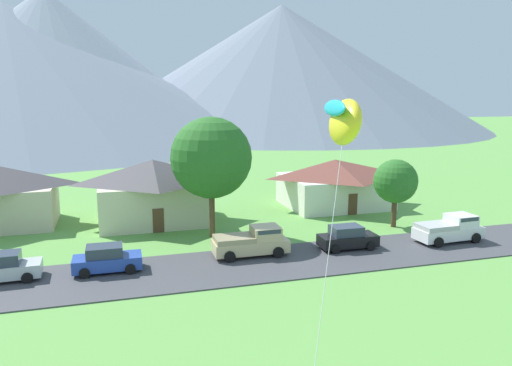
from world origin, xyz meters
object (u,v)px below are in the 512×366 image
(tree_center, at_px, (211,158))
(pickup_truck_sand_east_side, at_px, (252,241))
(parked_car_silver_west_end, at_px, (3,268))
(kite_flyer_with_kite, at_px, (343,127))
(tree_left_of_center, at_px, (396,181))
(pickup_truck_white_west_side, at_px, (450,229))
(house_leftmost, at_px, (335,182))
(parked_car_blue_mid_east, at_px, (107,259))
(house_right_center, at_px, (154,190))
(parked_car_black_mid_west, at_px, (347,238))

(tree_center, height_order, pickup_truck_sand_east_side, tree_center)
(parked_car_silver_west_end, height_order, kite_flyer_with_kite, kite_flyer_with_kite)
(tree_left_of_center, bearing_deg, pickup_truck_white_west_side, -72.02)
(house_leftmost, height_order, parked_car_silver_west_end, house_leftmost)
(kite_flyer_with_kite, bearing_deg, parked_car_blue_mid_east, 120.69)
(tree_center, bearing_deg, house_right_center, 123.14)
(tree_left_of_center, height_order, parked_car_silver_west_end, tree_left_of_center)
(tree_center, relative_size, parked_car_blue_mid_east, 2.23)
(parked_car_blue_mid_east, xyz_separation_m, kite_flyer_with_kite, (8.74, -14.73, 9.07))
(tree_left_of_center, relative_size, parked_car_silver_west_end, 1.36)
(parked_car_silver_west_end, bearing_deg, parked_car_blue_mid_east, -1.60)
(tree_left_of_center, distance_m, pickup_truck_white_west_side, 6.08)
(house_right_center, height_order, parked_car_blue_mid_east, house_right_center)
(parked_car_blue_mid_east, distance_m, pickup_truck_white_west_side, 24.98)
(parked_car_blue_mid_east, height_order, kite_flyer_with_kite, kite_flyer_with_kite)
(tree_center, height_order, parked_car_blue_mid_east, tree_center)
(pickup_truck_sand_east_side, bearing_deg, tree_left_of_center, 16.42)
(parked_car_black_mid_west, xyz_separation_m, parked_car_blue_mid_east, (-16.70, 0.04, 0.00))
(tree_center, relative_size, parked_car_black_mid_west, 2.22)
(house_leftmost, bearing_deg, parked_car_blue_mid_east, -148.90)
(house_right_center, distance_m, tree_left_of_center, 20.73)
(parked_car_black_mid_west, bearing_deg, parked_car_blue_mid_east, 179.86)
(parked_car_blue_mid_east, relative_size, kite_flyer_with_kite, 0.38)
(house_leftmost, relative_size, tree_center, 1.10)
(parked_car_black_mid_west, xyz_separation_m, pickup_truck_sand_east_side, (-7.02, 0.48, 0.19))
(tree_center, height_order, parked_car_silver_west_end, tree_center)
(tree_center, bearing_deg, pickup_truck_white_west_side, -20.97)
(house_leftmost, distance_m, tree_center, 16.28)
(parked_car_silver_west_end, xyz_separation_m, pickup_truck_sand_east_side, (15.64, 0.28, 0.19))
(parked_car_blue_mid_east, xyz_separation_m, pickup_truck_white_west_side, (24.97, -0.65, 0.19))
(house_right_center, relative_size, pickup_truck_white_west_side, 1.89)
(tree_left_of_center, xyz_separation_m, parked_car_silver_west_end, (-29.28, -4.30, -3.04))
(house_leftmost, bearing_deg, tree_center, -152.22)
(house_right_center, bearing_deg, parked_car_black_mid_west, -43.32)
(parked_car_silver_west_end, bearing_deg, parked_car_black_mid_west, -0.52)
(house_leftmost, xyz_separation_m, house_right_center, (-17.95, -1.32, 0.43))
(tree_left_of_center, distance_m, kite_flyer_with_kite, 24.84)
(tree_left_of_center, relative_size, pickup_truck_white_west_side, 1.09)
(pickup_truck_sand_east_side, distance_m, kite_flyer_with_kite, 17.61)
(tree_center, distance_m, parked_car_blue_mid_east, 11.28)
(tree_left_of_center, xyz_separation_m, pickup_truck_white_west_side, (1.66, -5.11, -2.84))
(house_leftmost, height_order, tree_center, tree_center)
(house_leftmost, height_order, parked_car_blue_mid_east, house_leftmost)
(pickup_truck_white_west_side, xyz_separation_m, pickup_truck_sand_east_side, (-15.29, 1.09, 0.00))
(parked_car_black_mid_west, relative_size, pickup_truck_sand_east_side, 0.81)
(tree_left_of_center, distance_m, parked_car_black_mid_west, 8.56)
(pickup_truck_white_west_side, bearing_deg, tree_center, 159.03)
(house_leftmost, relative_size, house_right_center, 1.04)
(parked_car_silver_west_end, xyz_separation_m, pickup_truck_white_west_side, (30.94, -0.81, 0.19))
(parked_car_silver_west_end, relative_size, kite_flyer_with_kite, 0.39)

